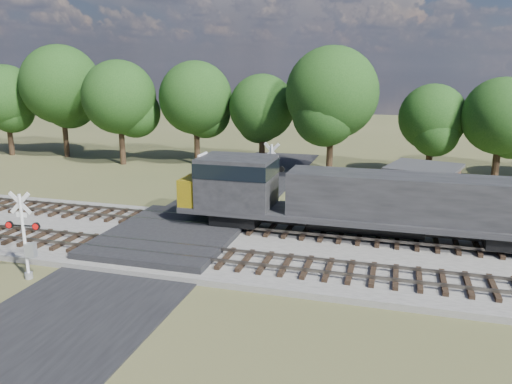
% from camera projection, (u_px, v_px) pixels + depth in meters
% --- Properties ---
extents(ground, '(160.00, 160.00, 0.00)m').
position_uv_depth(ground, '(169.00, 244.00, 27.29)').
color(ground, '#434B28').
rests_on(ground, ground).
extents(ballast_bed, '(140.00, 10.00, 0.30)m').
position_uv_depth(ballast_bed, '(355.00, 257.00, 25.06)').
color(ballast_bed, gray).
rests_on(ballast_bed, ground).
extents(road, '(7.00, 60.00, 0.08)m').
position_uv_depth(road, '(169.00, 244.00, 27.28)').
color(road, black).
rests_on(road, ground).
extents(crossing_panel, '(7.00, 9.00, 0.62)m').
position_uv_depth(crossing_panel, '(173.00, 236.00, 27.68)').
color(crossing_panel, '#262628').
rests_on(crossing_panel, ground).
extents(track_near, '(140.00, 2.60, 0.33)m').
position_uv_depth(track_near, '(209.00, 256.00, 24.49)').
color(track_near, black).
rests_on(track_near, ballast_bed).
extents(track_far, '(140.00, 2.60, 0.33)m').
position_uv_depth(track_far, '(240.00, 226.00, 29.15)').
color(track_far, black).
rests_on(track_far, ballast_bed).
extents(crossing_signal_near, '(1.66, 0.39, 4.13)m').
position_uv_depth(crossing_signal_near, '(27.00, 243.00, 22.47)').
color(crossing_signal_near, silver).
rests_on(crossing_signal_near, ground).
extents(crossing_signal_far, '(1.83, 0.45, 4.57)m').
position_uv_depth(crossing_signal_far, '(270.00, 181.00, 33.67)').
color(crossing_signal_far, silver).
rests_on(crossing_signal_far, ground).
extents(equipment_shed, '(5.47, 5.47, 3.00)m').
position_uv_depth(equipment_shed, '(423.00, 187.00, 33.72)').
color(equipment_shed, '#442A1D').
rests_on(equipment_shed, ground).
extents(treeline, '(78.64, 10.44, 11.82)m').
position_uv_depth(treeline, '(320.00, 99.00, 43.67)').
color(treeline, black).
rests_on(treeline, ground).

